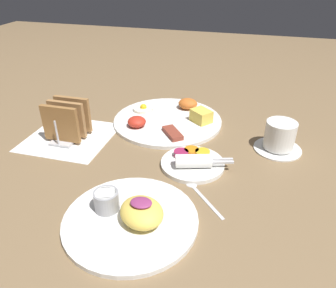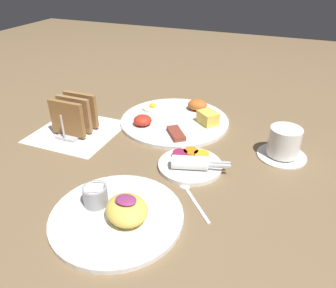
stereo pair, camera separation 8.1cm
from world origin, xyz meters
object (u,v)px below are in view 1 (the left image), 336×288
(plate_breakfast, at_px, (169,119))
(coffee_cup, at_px, (280,137))
(plate_condiments, at_px, (193,162))
(toast_rack, at_px, (67,121))
(plate_foreground, at_px, (131,216))

(plate_breakfast, relative_size, coffee_cup, 2.66)
(plate_condiments, relative_size, toast_rack, 1.48)
(plate_breakfast, bearing_deg, toast_rack, -145.30)
(plate_breakfast, distance_m, coffee_cup, 0.32)
(plate_breakfast, relative_size, plate_foreground, 1.26)
(plate_foreground, bearing_deg, coffee_cup, 52.13)
(plate_condiments, bearing_deg, plate_breakfast, 118.83)
(plate_condiments, bearing_deg, plate_foreground, -108.99)
(plate_condiments, distance_m, plate_foreground, 0.23)
(toast_rack, bearing_deg, plate_breakfast, 34.70)
(plate_breakfast, distance_m, toast_rack, 0.29)
(plate_condiments, height_order, toast_rack, toast_rack)
(plate_breakfast, relative_size, plate_condiments, 1.86)
(plate_condiments, distance_m, coffee_cup, 0.24)
(coffee_cup, bearing_deg, plate_foreground, -127.87)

